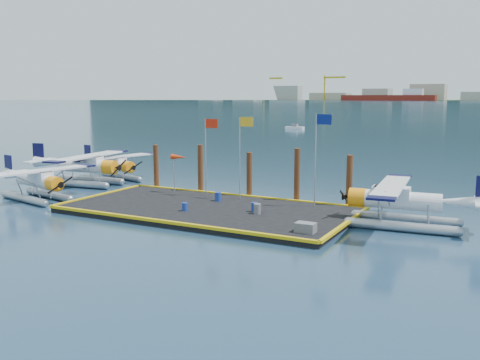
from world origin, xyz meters
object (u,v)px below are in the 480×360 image
object	(u,v)px
drum_3	(185,207)
crate	(306,228)
flagpole_blue	(318,146)
drum_2	(255,207)
piling_2	(249,177)
seaplane_d	(397,203)
piling_0	(156,168)
flagpole_red	(208,145)
flagpole_yellow	(242,145)
piling_4	(349,183)
piling_1	(201,170)
piling_3	(297,177)
seaplane_c	(114,167)
drum_1	(257,209)
windsock	(179,158)
drum_0	(218,197)
seaplane_b	(85,168)
seaplane_a	(38,183)

from	to	relation	value
drum_3	crate	bearing A→B (deg)	-9.83
crate	flagpole_blue	world-z (taller)	flagpole_blue
drum_2	piling_2	world-z (taller)	piling_2
seaplane_d	piling_0	world-z (taller)	piling_0
flagpole_red	piling_0	size ratio (longest dim) A/B	1.50
flagpole_yellow	drum_2	bearing A→B (deg)	-51.68
piling_0	piling_4	world-z (taller)	same
flagpole_yellow	piling_1	distance (m)	5.52
flagpole_yellow	piling_3	size ratio (longest dim) A/B	1.44
seaplane_c	piling_2	bearing A→B (deg)	95.24
drum_1	crate	distance (m)	5.56
flagpole_yellow	windsock	bearing A→B (deg)	180.00
flagpole_blue	piling_1	xyz separation A→B (m)	(-10.70, 1.60, -2.59)
drum_0	piling_3	distance (m)	6.09
piling_3	piling_1	bearing A→B (deg)	180.00
windsock	piling_3	size ratio (longest dim) A/B	0.73
seaplane_d	flagpole_blue	size ratio (longest dim) A/B	1.53
flagpole_yellow	piling_2	world-z (taller)	flagpole_yellow
seaplane_d	piling_4	distance (m)	5.30
seaplane_d	piling_0	size ratio (longest dim) A/B	2.49
drum_2	piling_4	distance (m)	7.29
seaplane_d	drum_0	distance (m)	13.15
drum_3	seaplane_c	bearing A→B (deg)	146.50
drum_0	drum_1	distance (m)	5.16
flagpole_yellow	flagpole_red	bearing A→B (deg)	180.00
flagpole_yellow	windsock	xyz separation A→B (m)	(-5.73, 0.00, -1.28)
piling_1	piling_3	distance (m)	8.50
drum_3	crate	distance (m)	9.52
drum_2	flagpole_red	xyz separation A→B (m)	(-5.81, 3.56, 3.68)
flagpole_blue	seaplane_b	bearing A→B (deg)	177.74
seaplane_c	drum_2	distance (m)	20.50
flagpole_yellow	piling_3	bearing A→B (deg)	22.85
drum_0	seaplane_a	bearing A→B (deg)	-160.75
seaplane_b	flagpole_red	size ratio (longest dim) A/B	1.76
seaplane_b	seaplane_d	xyz separation A→B (m)	(28.56, -2.64, -0.09)
piling_4	crate	bearing A→B (deg)	-89.51
flagpole_red	piling_1	distance (m)	3.28
seaplane_a	windsock	bearing A→B (deg)	136.69
seaplane_a	crate	xyz separation A→B (m)	(22.62, -0.93, -0.74)
seaplane_b	drum_1	bearing A→B (deg)	68.72
crate	piling_4	size ratio (longest dim) A/B	0.28
seaplane_a	drum_3	world-z (taller)	seaplane_a
drum_3	flagpole_red	distance (m)	6.84
piling_3	drum_2	bearing A→B (deg)	-100.75
seaplane_d	piling_1	bearing A→B (deg)	73.28
seaplane_c	piling_4	xyz separation A→B (m)	(23.96, -2.56, 0.60)
piling_1	drum_2	bearing A→B (deg)	-34.48
drum_0	piling_1	bearing A→B (deg)	138.01
flagpole_blue	piling_2	size ratio (longest dim) A/B	1.71
piling_3	piling_4	xyz separation A→B (m)	(4.00, 0.00, -0.15)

